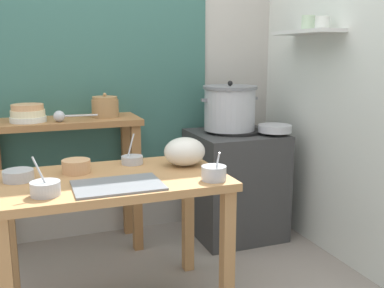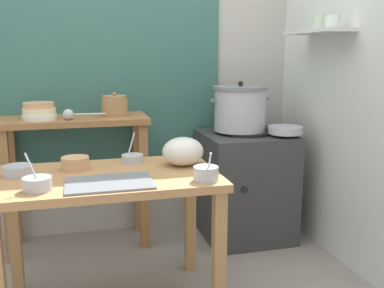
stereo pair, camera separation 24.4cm
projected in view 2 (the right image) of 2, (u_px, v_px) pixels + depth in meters
The scene contains 17 objects.
wall_back at pixel (121, 55), 3.16m from camera, with size 4.40×0.12×2.60m.
wall_right at pixel (356, 56), 2.64m from camera, with size 0.30×3.20×2.60m.
prep_table at pixel (108, 195), 2.22m from camera, with size 1.10×0.66×0.72m.
back_shelf_table at pixel (76, 150), 2.94m from camera, with size 0.96×0.40×0.90m.
stove_block at pixel (245, 185), 3.17m from camera, with size 0.60×0.61×0.78m.
steamer_pot at pixel (240, 108), 3.07m from camera, with size 0.43×0.38×0.35m.
clay_pot at pixel (115, 106), 2.95m from camera, with size 0.18×0.18×0.16m.
bowl_stack_enamel at pixel (39, 111), 2.80m from camera, with size 0.22×0.22×0.11m.
ladle at pixel (70, 114), 2.78m from camera, with size 0.27×0.07×0.07m.
serving_tray at pixel (109, 183), 2.03m from camera, with size 0.40×0.28×0.01m, color slate.
plastic_bag at pixel (183, 151), 2.36m from camera, with size 0.22×0.21×0.15m, color silver.
wide_pan at pixel (285, 130), 2.98m from camera, with size 0.23×0.23×0.05m, color #B7BABF.
prep_bowl_0 at pixel (132, 158), 2.43m from camera, with size 0.12×0.12×0.16m.
prep_bowl_1 at pixel (37, 183), 1.93m from camera, with size 0.13×0.13×0.17m.
prep_bowl_2 at pixel (75, 163), 2.28m from camera, with size 0.14×0.14×0.07m.
prep_bowl_3 at pixel (206, 173), 2.08m from camera, with size 0.12×0.12×0.14m.
prep_bowl_4 at pixel (18, 170), 2.16m from camera, with size 0.14×0.14×0.05m.
Camera 2 is at (-0.24, -2.15, 1.31)m, focal length 41.05 mm.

